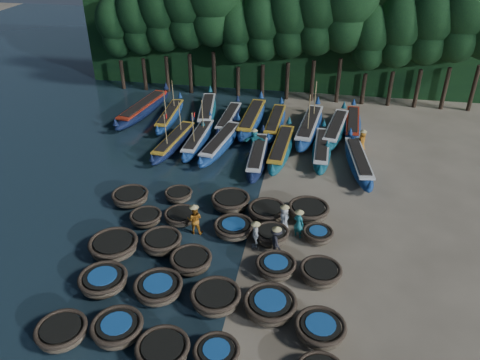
% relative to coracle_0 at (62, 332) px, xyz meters
% --- Properties ---
extents(ground, '(120.00, 120.00, 0.00)m').
position_rel_coracle_0_xyz_m(ground, '(6.47, 9.77, -0.43)').
color(ground, gray).
rests_on(ground, ground).
extents(foliage_wall, '(40.00, 3.00, 10.00)m').
position_rel_coracle_0_xyz_m(foliage_wall, '(6.47, 33.27, 4.57)').
color(foliage_wall, black).
rests_on(foliage_wall, ground).
extents(coracle_0, '(2.54, 2.54, 0.76)m').
position_rel_coracle_0_xyz_m(coracle_0, '(0.00, 0.00, 0.00)').
color(coracle_0, brown).
rests_on(coracle_0, ground).
extents(coracle_1, '(2.62, 2.62, 0.80)m').
position_rel_coracle_0_xyz_m(coracle_1, '(2.22, 0.56, 0.03)').
color(coracle_1, brown).
rests_on(coracle_1, ground).
extents(coracle_2, '(2.65, 2.65, 0.77)m').
position_rel_coracle_0_xyz_m(coracle_2, '(4.44, -0.14, 0.00)').
color(coracle_2, brown).
rests_on(coracle_2, ground).
extents(coracle_3, '(2.02, 2.02, 0.68)m').
position_rel_coracle_0_xyz_m(coracle_3, '(6.57, 0.13, -0.04)').
color(coracle_3, brown).
rests_on(coracle_3, ground).
extents(coracle_5, '(2.55, 2.55, 0.78)m').
position_rel_coracle_0_xyz_m(coracle_5, '(0.40, 3.18, 0.02)').
color(coracle_5, brown).
rests_on(coracle_5, ground).
extents(coracle_6, '(2.82, 2.82, 0.77)m').
position_rel_coracle_0_xyz_m(coracle_6, '(3.12, 3.18, 0.01)').
color(coracle_6, brown).
rests_on(coracle_6, ground).
extents(coracle_7, '(2.32, 2.32, 0.83)m').
position_rel_coracle_0_xyz_m(coracle_7, '(5.88, 3.00, 0.04)').
color(coracle_7, brown).
rests_on(coracle_7, ground).
extents(coracle_8, '(2.76, 2.76, 0.83)m').
position_rel_coracle_0_xyz_m(coracle_8, '(8.35, 2.99, 0.04)').
color(coracle_8, brown).
rests_on(coracle_8, ground).
extents(coracle_9, '(2.27, 2.27, 0.77)m').
position_rel_coracle_0_xyz_m(coracle_9, '(10.58, 2.06, 0.01)').
color(coracle_9, brown).
rests_on(coracle_9, ground).
extents(coracle_10, '(2.99, 2.99, 0.84)m').
position_rel_coracle_0_xyz_m(coracle_10, '(-0.16, 5.69, 0.04)').
color(coracle_10, brown).
rests_on(coracle_10, ground).
extents(coracle_11, '(2.17, 2.17, 0.83)m').
position_rel_coracle_0_xyz_m(coracle_11, '(2.19, 6.44, 0.04)').
color(coracle_11, brown).
rests_on(coracle_11, ground).
extents(coracle_12, '(2.43, 2.43, 0.78)m').
position_rel_coracle_0_xyz_m(coracle_12, '(4.11, 5.29, 0.01)').
color(coracle_12, brown).
rests_on(coracle_12, ground).
extents(coracle_13, '(2.05, 2.05, 0.71)m').
position_rel_coracle_0_xyz_m(coracle_13, '(8.30, 5.68, -0.03)').
color(coracle_13, brown).
rests_on(coracle_13, ground).
extents(coracle_14, '(2.45, 2.45, 0.79)m').
position_rel_coracle_0_xyz_m(coracle_14, '(10.48, 5.55, 0.02)').
color(coracle_14, brown).
rests_on(coracle_14, ground).
extents(coracle_15, '(2.05, 2.05, 0.67)m').
position_rel_coracle_0_xyz_m(coracle_15, '(0.55, 8.51, -0.05)').
color(coracle_15, brown).
rests_on(coracle_15, ground).
extents(coracle_16, '(2.10, 2.10, 0.65)m').
position_rel_coracle_0_xyz_m(coracle_16, '(2.47, 9.03, -0.06)').
color(coracle_16, brown).
rests_on(coracle_16, ground).
extents(coracle_17, '(2.47, 2.47, 0.76)m').
position_rel_coracle_0_xyz_m(coracle_17, '(5.67, 8.36, 0.00)').
color(coracle_17, brown).
rests_on(coracle_17, ground).
extents(coracle_18, '(1.90, 1.90, 0.74)m').
position_rel_coracle_0_xyz_m(coracle_18, '(7.80, 8.14, -0.01)').
color(coracle_18, brown).
rests_on(coracle_18, ground).
extents(coracle_19, '(1.91, 1.91, 0.67)m').
position_rel_coracle_0_xyz_m(coracle_19, '(10.25, 8.68, -0.05)').
color(coracle_19, brown).
rests_on(coracle_19, ground).
extents(coracle_20, '(2.35, 2.35, 0.75)m').
position_rel_coracle_0_xyz_m(coracle_20, '(-1.11, 10.36, -0.00)').
color(coracle_20, brown).
rests_on(coracle_20, ground).
extents(coracle_21, '(1.72, 1.72, 0.65)m').
position_rel_coracle_0_xyz_m(coracle_21, '(1.67, 11.21, -0.06)').
color(coracle_21, brown).
rests_on(coracle_21, ground).
extents(coracle_22, '(2.78, 2.78, 0.82)m').
position_rel_coracle_0_xyz_m(coracle_22, '(4.99, 10.92, 0.03)').
color(coracle_22, brown).
rests_on(coracle_22, ground).
extents(coracle_23, '(2.57, 2.57, 0.82)m').
position_rel_coracle_0_xyz_m(coracle_23, '(7.26, 10.23, 0.04)').
color(coracle_23, brown).
rests_on(coracle_23, ground).
extents(coracle_24, '(2.70, 2.70, 0.84)m').
position_rel_coracle_0_xyz_m(coracle_24, '(9.62, 10.72, 0.04)').
color(coracle_24, brown).
rests_on(coracle_24, ground).
extents(long_boat_2, '(2.20, 7.66, 3.28)m').
position_rel_coracle_0_xyz_m(long_boat_2, '(-0.73, 18.09, 0.09)').
color(long_boat_2, '#0E1633').
rests_on(long_boat_2, ground).
extents(long_boat_3, '(1.49, 7.61, 3.23)m').
position_rel_coracle_0_xyz_m(long_boat_3, '(0.94, 18.81, 0.08)').
color(long_boat_3, navy).
rests_on(long_boat_3, ground).
extents(long_boat_4, '(2.62, 8.02, 1.43)m').
position_rel_coracle_0_xyz_m(long_boat_4, '(2.77, 18.45, 0.11)').
color(long_boat_4, navy).
rests_on(long_boat_4, ground).
extents(long_boat_5, '(1.61, 7.66, 1.35)m').
position_rel_coracle_0_xyz_m(long_boat_5, '(5.75, 16.90, 0.08)').
color(long_boat_5, '#0E1633').
rests_on(long_boat_5, ground).
extents(long_boat_6, '(1.85, 8.24, 1.45)m').
position_rel_coracle_0_xyz_m(long_boat_6, '(7.25, 18.34, 0.12)').
color(long_boat_6, '#0E4354').
rests_on(long_boat_6, ground).
extents(long_boat_7, '(1.39, 7.63, 1.34)m').
position_rel_coracle_0_xyz_m(long_boat_7, '(10.15, 18.75, 0.08)').
color(long_boat_7, '#0E4354').
rests_on(long_boat_7, ground).
extents(long_boat_8, '(2.45, 7.93, 1.41)m').
position_rel_coracle_0_xyz_m(long_boat_8, '(12.68, 17.26, 0.10)').
color(long_boat_8, navy).
rests_on(long_boat_8, ground).
extents(long_boat_9, '(2.92, 9.09, 1.62)m').
position_rel_coracle_0_xyz_m(long_boat_9, '(-5.15, 23.57, 0.18)').
color(long_boat_9, '#0E1633').
rests_on(long_boat_9, ground).
extents(long_boat_10, '(1.66, 7.59, 3.23)m').
position_rel_coracle_0_xyz_m(long_boat_10, '(-2.53, 22.72, 0.08)').
color(long_boat_10, navy).
rests_on(long_boat_10, ground).
extents(long_boat_11, '(2.72, 8.18, 1.46)m').
position_rel_coracle_0_xyz_m(long_boat_11, '(0.29, 24.27, 0.12)').
color(long_boat_11, '#0E4354').
rests_on(long_boat_11, ground).
extents(long_boat_12, '(1.52, 7.42, 1.31)m').
position_rel_coracle_0_xyz_m(long_boat_12, '(2.43, 23.02, 0.06)').
color(long_boat_12, '#0E1633').
rests_on(long_boat_12, ground).
extents(long_boat_13, '(1.86, 8.75, 1.54)m').
position_rel_coracle_0_xyz_m(long_boat_13, '(4.34, 23.17, 0.15)').
color(long_boat_13, navy).
rests_on(long_boat_13, ground).
extents(long_boat_14, '(1.58, 7.78, 1.37)m').
position_rel_coracle_0_xyz_m(long_boat_14, '(6.28, 22.95, 0.09)').
color(long_boat_14, navy).
rests_on(long_boat_14, ground).
extents(long_boat_15, '(2.54, 9.13, 3.90)m').
position_rel_coracle_0_xyz_m(long_boat_15, '(9.06, 22.36, 0.18)').
color(long_boat_15, navy).
rests_on(long_boat_15, ground).
extents(long_boat_16, '(2.72, 8.19, 1.46)m').
position_rel_coracle_0_xyz_m(long_boat_16, '(11.12, 22.41, 0.12)').
color(long_boat_16, '#0E4354').
rests_on(long_boat_16, ground).
extents(long_boat_17, '(1.65, 7.66, 1.35)m').
position_rel_coracle_0_xyz_m(long_boat_17, '(12.45, 23.76, 0.08)').
color(long_boat_17, navy).
rests_on(long_boat_17, ground).
extents(fisherman_0, '(0.72, 0.93, 1.89)m').
position_rel_coracle_0_xyz_m(fisherman_0, '(8.35, 9.16, 0.47)').
color(fisherman_0, silver).
rests_on(fisherman_0, ground).
extents(fisherman_1, '(0.72, 0.63, 1.87)m').
position_rel_coracle_0_xyz_m(fisherman_1, '(9.17, 8.83, 0.50)').
color(fisherman_1, '#1C6D75').
rests_on(fisherman_1, ground).
extents(fisherman_2, '(0.90, 0.73, 1.95)m').
position_rel_coracle_0_xyz_m(fisherman_2, '(3.54, 8.18, 0.49)').
color(fisherman_2, '#AC6216').
rests_on(fisherman_2, ground).
extents(fisherman_3, '(1.02, 1.22, 1.85)m').
position_rel_coracle_0_xyz_m(fisherman_3, '(8.15, 7.14, 0.43)').
color(fisherman_3, black).
rests_on(fisherman_3, ground).
extents(fisherman_4, '(0.57, 0.95, 1.72)m').
position_rel_coracle_0_xyz_m(fisherman_4, '(7.00, 7.57, 0.40)').
color(fisherman_4, silver).
rests_on(fisherman_4, ground).
extents(fisherman_5, '(1.70, 0.84, 1.95)m').
position_rel_coracle_0_xyz_m(fisherman_5, '(5.25, 18.52, 0.47)').
color(fisherman_5, '#1C6D75').
rests_on(fisherman_5, ground).
extents(fisherman_6, '(0.76, 0.94, 1.85)m').
position_rel_coracle_0_xyz_m(fisherman_6, '(13.01, 19.97, 0.45)').
color(fisherman_6, '#AC6216').
rests_on(fisherman_6, ground).
extents(tree_0, '(3.68, 3.68, 8.68)m').
position_rel_coracle_0_xyz_m(tree_0, '(-9.53, 29.77, 5.54)').
color(tree_0, black).
rests_on(tree_0, ground).
extents(tree_1, '(4.09, 4.09, 9.65)m').
position_rel_coracle_0_xyz_m(tree_1, '(-7.23, 29.77, 6.21)').
color(tree_1, black).
rests_on(tree_1, ground).
extents(tree_2, '(4.51, 4.51, 10.63)m').
position_rel_coracle_0_xyz_m(tree_2, '(-4.93, 29.77, 6.89)').
color(tree_2, black).
rests_on(tree_2, ground).
extents(tree_3, '(4.92, 4.92, 11.60)m').
position_rel_coracle_0_xyz_m(tree_3, '(-2.63, 29.77, 7.56)').
color(tree_3, black).
rests_on(tree_3, ground).
extents(tree_5, '(3.68, 3.68, 8.68)m').
position_rel_coracle_0_xyz_m(tree_5, '(1.97, 29.77, 5.54)').
color(tree_5, black).
rests_on(tree_5, ground).
extents(tree_6, '(4.09, 4.09, 9.65)m').
position_rel_coracle_0_xyz_m(tree_6, '(4.27, 29.77, 6.21)').
color(tree_6, black).
rests_on(tree_6, ground).
extents(tree_7, '(4.51, 4.51, 10.63)m').
position_rel_coracle_0_xyz_m(tree_7, '(6.57, 29.77, 6.89)').
color(tree_7, black).
rests_on(tree_7, ground).
extents(tree_8, '(4.92, 4.92, 11.60)m').
position_rel_coracle_0_xyz_m(tree_8, '(8.87, 29.77, 7.56)').
color(tree_8, black).
rests_on(tree_8, ground).
extents(tree_9, '(5.34, 5.34, 12.58)m').
position_rel_coracle_0_xyz_m(tree_9, '(11.17, 29.77, 8.24)').
color(tree_9, black).
rests_on(tree_9, ground).
extents(tree_10, '(3.68, 3.68, 8.68)m').
position_rel_coracle_0_xyz_m(tree_10, '(13.47, 29.77, 5.54)').
color(tree_10, black).
rests_on(tree_10, ground).
extents(tree_11, '(4.09, 4.09, 9.65)m').
position_rel_coracle_0_xyz_m(tree_11, '(15.77, 29.77, 6.21)').
color(tree_11, black).
rests_on(tree_11, ground).
extents(tree_12, '(4.51, 4.51, 10.63)m').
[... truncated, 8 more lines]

